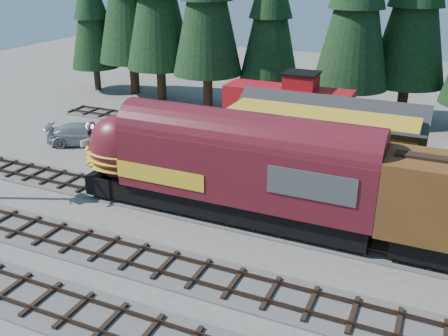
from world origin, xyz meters
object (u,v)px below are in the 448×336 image
at_px(locomotive, 214,169).
at_px(caboose, 288,110).
at_px(depot, 319,142).
at_px(pickup_truck_a, 167,158).
at_px(pickup_truck_b, 84,134).

xyz_separation_m(locomotive, caboose, (-0.02, 14.00, -0.19)).
height_order(depot, locomotive, depot).
xyz_separation_m(caboose, pickup_truck_a, (-5.73, -9.58, -1.65)).
bearing_deg(locomotive, depot, 56.02).
relative_size(caboose, pickup_truck_b, 1.77).
relative_size(depot, locomotive, 0.72).
bearing_deg(locomotive, caboose, 90.10).
height_order(caboose, pickup_truck_b, caboose).
distance_m(locomotive, pickup_truck_b, 16.12).
height_order(locomotive, pickup_truck_a, locomotive).
xyz_separation_m(depot, locomotive, (-4.38, -6.50, -0.16)).
bearing_deg(pickup_truck_b, pickup_truck_a, -128.76).
bearing_deg(caboose, locomotive, -89.90).
bearing_deg(depot, pickup_truck_b, -179.91).
distance_m(locomotive, pickup_truck_a, 7.49).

